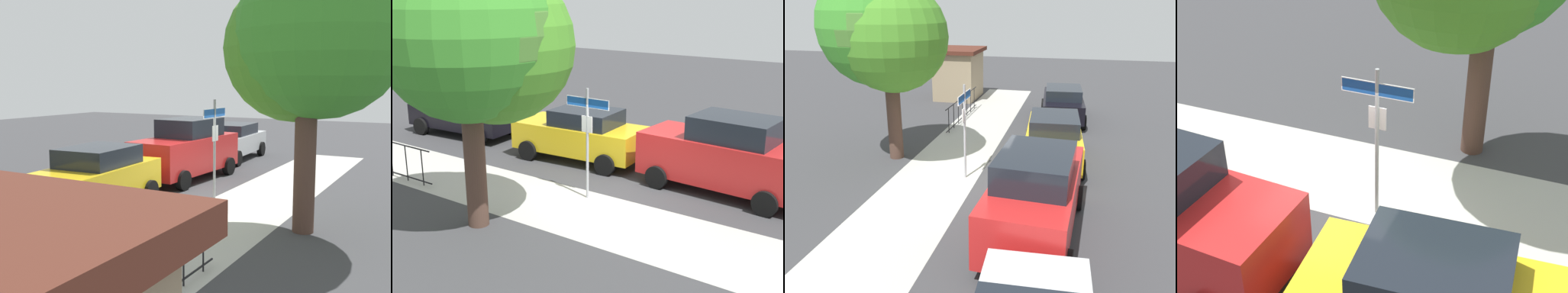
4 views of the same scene
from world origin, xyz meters
The scene contains 3 objects.
ground_plane centered at (0.00, 0.00, 0.00)m, with size 60.00×60.00×0.00m, color #38383A.
sidewalk_strip centered at (2.00, 1.30, 0.00)m, with size 24.00×2.60×0.00m, color #AEACA4.
street_sign centered at (0.53, 0.40, 1.98)m, with size 1.28×0.07×2.91m.
Camera 4 is at (3.65, -7.61, 6.82)m, focal length 53.64 mm.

